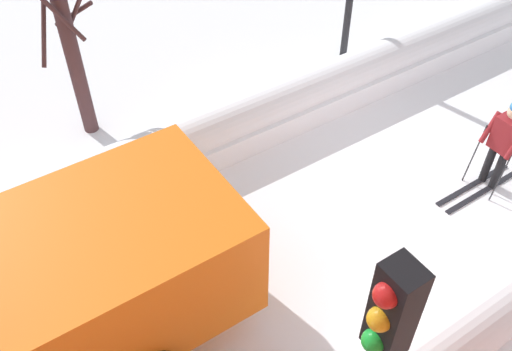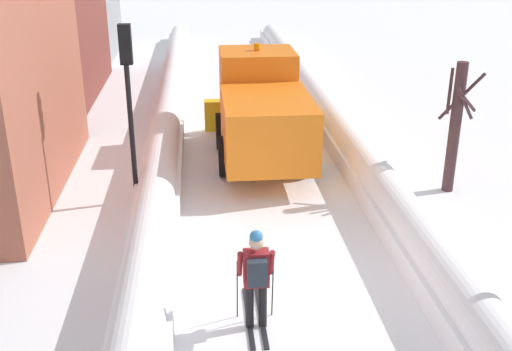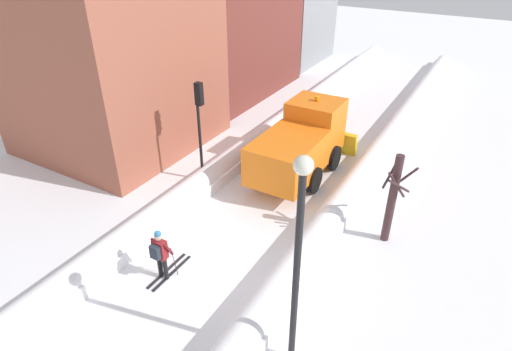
{
  "view_description": "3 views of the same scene",
  "coord_description": "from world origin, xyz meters",
  "px_view_note": "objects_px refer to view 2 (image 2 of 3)",
  "views": [
    {
      "loc": [
        -4.5,
        6.41,
        7.14
      ],
      "look_at": [
        0.22,
        3.26,
        1.69
      ],
      "focal_mm": 39.72,
      "sensor_mm": 36.0,
      "label": 1
    },
    {
      "loc": [
        -1.6,
        -9.68,
        6.26
      ],
      "look_at": [
        -0.43,
        2.85,
        1.16
      ],
      "focal_mm": 43.11,
      "sensor_mm": 36.0,
      "label": 2
    },
    {
      "loc": [
        6.59,
        -8.03,
        9.48
      ],
      "look_at": [
        -0.41,
        3.99,
        1.21
      ],
      "focal_mm": 29.75,
      "sensor_mm": 36.0,
      "label": 3
    }
  ],
  "objects_px": {
    "skier": "(256,275)",
    "traffic_light_pole": "(128,80)",
    "plow_truck": "(262,110)",
    "bare_tree_near": "(455,125)"
  },
  "relations": [
    {
      "from": "bare_tree_near",
      "to": "skier",
      "type": "bearing_deg",
      "value": -135.52
    },
    {
      "from": "plow_truck",
      "to": "skier",
      "type": "height_order",
      "value": "plow_truck"
    },
    {
      "from": "skier",
      "to": "traffic_light_pole",
      "type": "xyz_separation_m",
      "value": [
        -2.45,
        5.47,
        1.99
      ]
    },
    {
      "from": "plow_truck",
      "to": "traffic_light_pole",
      "type": "bearing_deg",
      "value": -143.07
    },
    {
      "from": "plow_truck",
      "to": "traffic_light_pole",
      "type": "relative_size",
      "value": 1.4
    },
    {
      "from": "plow_truck",
      "to": "skier",
      "type": "relative_size",
      "value": 3.31
    },
    {
      "from": "plow_truck",
      "to": "bare_tree_near",
      "type": "height_order",
      "value": "bare_tree_near"
    },
    {
      "from": "plow_truck",
      "to": "traffic_light_pole",
      "type": "height_order",
      "value": "traffic_light_pole"
    },
    {
      "from": "skier",
      "to": "traffic_light_pole",
      "type": "height_order",
      "value": "traffic_light_pole"
    },
    {
      "from": "bare_tree_near",
      "to": "traffic_light_pole",
      "type": "bearing_deg",
      "value": 178.95
    }
  ]
}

